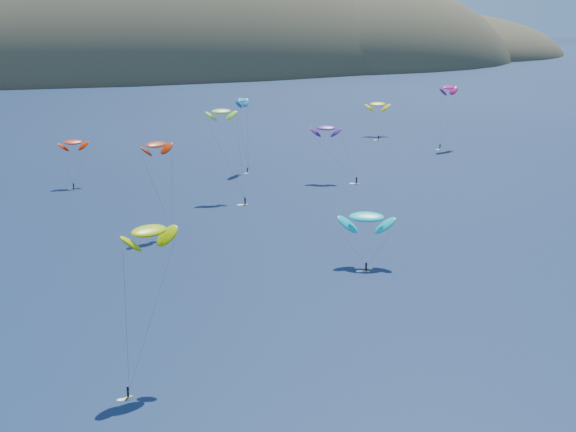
# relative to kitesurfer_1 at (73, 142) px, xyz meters

# --- Properties ---
(island) EXTENTS (730.00, 300.00, 210.00)m
(island) POSITION_rel_kitesurfer_1_xyz_m (76.38, 400.98, -23.19)
(island) COLOR #3D3526
(island) RESTS_ON ground
(kitesurfer_1) EXTENTS (8.46, 7.87, 14.74)m
(kitesurfer_1) POSITION_rel_kitesurfer_1_xyz_m (0.00, 0.00, 0.00)
(kitesurfer_1) COLOR yellow
(kitesurfer_1) RESTS_ON ground
(kitesurfer_2) EXTENTS (10.17, 10.67, 23.88)m
(kitesurfer_2) POSITION_rel_kitesurfer_1_xyz_m (3.66, -125.52, 9.03)
(kitesurfer_2) COLOR yellow
(kitesurfer_2) RESTS_ON ground
(kitesurfer_3) EXTENTS (8.19, 13.60, 25.40)m
(kitesurfer_3) POSITION_rel_kitesurfer_1_xyz_m (37.56, -25.51, 10.63)
(kitesurfer_3) COLOR yellow
(kitesurfer_3) RESTS_ON ground
(kitesurfer_4) EXTENTS (7.41, 9.82, 23.93)m
(kitesurfer_4) POSITION_rel_kitesurfer_1_xyz_m (51.40, 5.53, 9.30)
(kitesurfer_4) COLOR yellow
(kitesurfer_4) RESTS_ON ground
(kitesurfer_5) EXTENTS (12.12, 10.14, 12.89)m
(kitesurfer_5) POSITION_rel_kitesurfer_1_xyz_m (52.28, -89.70, -2.65)
(kitesurfer_5) COLOR yellow
(kitesurfer_5) RESTS_ON ground
(kitesurfer_6) EXTENTS (12.38, 11.86, 17.94)m
(kitesurfer_6) POSITION_rel_kitesurfer_1_xyz_m (71.00, -15.69, 3.02)
(kitesurfer_6) COLOR yellow
(kitesurfer_6) RESTS_ON ground
(kitesurfer_8) EXTENTS (10.09, 7.92, 23.89)m
(kitesurfer_8) POSITION_rel_kitesurfer_1_xyz_m (130.58, 20.32, 8.84)
(kitesurfer_8) COLOR yellow
(kitesurfer_8) RESTS_ON ground
(kitesurfer_9) EXTENTS (8.75, 8.88, 22.78)m
(kitesurfer_9) POSITION_rel_kitesurfer_1_xyz_m (15.62, -54.66, 8.03)
(kitesurfer_9) COLOR yellow
(kitesurfer_9) RESTS_ON ground
(kitesurfer_11) EXTENTS (10.22, 15.21, 14.55)m
(kitesurfer_11) POSITION_rel_kitesurfer_1_xyz_m (117.58, 51.69, -0.53)
(kitesurfer_11) COLOR yellow
(kitesurfer_11) RESTS_ON ground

